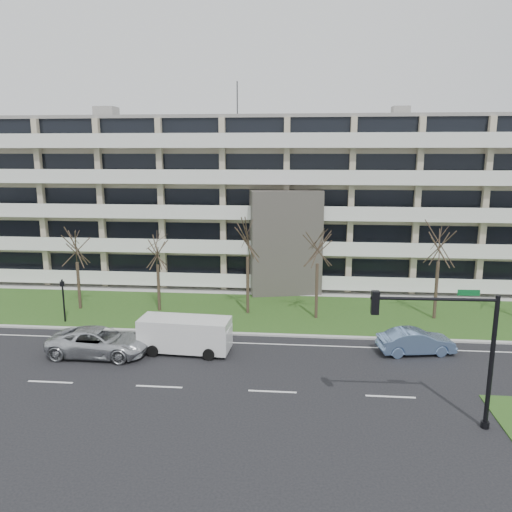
# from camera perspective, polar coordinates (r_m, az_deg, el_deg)

# --- Properties ---
(ground) EXTENTS (160.00, 160.00, 0.00)m
(ground) POSITION_cam_1_polar(r_m,az_deg,el_deg) (26.75, 1.89, -15.23)
(ground) COLOR black
(ground) RESTS_ON ground
(grass_verge) EXTENTS (90.00, 10.00, 0.06)m
(grass_verge) POSITION_cam_1_polar(r_m,az_deg,el_deg) (38.76, 3.03, -6.44)
(grass_verge) COLOR #224F1A
(grass_verge) RESTS_ON ground
(curb) EXTENTS (90.00, 0.35, 0.12)m
(curb) POSITION_cam_1_polar(r_m,az_deg,el_deg) (34.04, 2.70, -9.02)
(curb) COLOR #B2B2AD
(curb) RESTS_ON ground
(sidewalk) EXTENTS (90.00, 2.00, 0.08)m
(sidewalk) POSITION_cam_1_polar(r_m,az_deg,el_deg) (44.01, 3.32, -4.19)
(sidewalk) COLOR #B2B2AD
(sidewalk) RESTS_ON ground
(lane_edge_line) EXTENTS (90.00, 0.12, 0.01)m
(lane_edge_line) POSITION_cam_1_polar(r_m,az_deg,el_deg) (32.67, 2.57, -10.04)
(lane_edge_line) COLOR white
(lane_edge_line) RESTS_ON ground
(apartment_building) EXTENTS (60.50, 15.10, 18.75)m
(apartment_building) POSITION_cam_1_polar(r_m,az_deg,el_deg) (49.34, 3.69, 6.50)
(apartment_building) COLOR #B5A88D
(apartment_building) RESTS_ON ground
(silver_pickup) EXTENTS (6.08, 2.89, 1.68)m
(silver_pickup) POSITION_cam_1_polar(r_m,az_deg,el_deg) (32.20, -17.51, -9.35)
(silver_pickup) COLOR silver
(silver_pickup) RESTS_ON ground
(blue_sedan) EXTENTS (4.83, 2.41, 1.52)m
(blue_sedan) POSITION_cam_1_polar(r_m,az_deg,el_deg) (32.54, 17.80, -9.29)
(blue_sedan) COLOR #6E8EBF
(blue_sedan) RESTS_ON ground
(white_van) EXTENTS (5.68, 2.56, 2.15)m
(white_van) POSITION_cam_1_polar(r_m,az_deg,el_deg) (31.34, -7.99, -8.60)
(white_van) COLOR silver
(white_van) RESTS_ON ground
(traffic_signal) EXTENTS (5.54, 0.50, 6.41)m
(traffic_signal) POSITION_cam_1_polar(r_m,az_deg,el_deg) (23.58, 21.38, -8.90)
(traffic_signal) COLOR black
(traffic_signal) RESTS_ON ground
(pedestrian_signal) EXTENTS (0.37, 0.33, 3.21)m
(pedestrian_signal) POSITION_cam_1_polar(r_m,az_deg,el_deg) (38.61, -21.18, -4.19)
(pedestrian_signal) COLOR black
(pedestrian_signal) RESTS_ON ground
(tree_1) EXTENTS (3.36, 3.36, 6.73)m
(tree_1) POSITION_cam_1_polar(r_m,az_deg,el_deg) (40.77, -19.91, 1.31)
(tree_1) COLOR #382B21
(tree_1) RESTS_ON ground
(tree_2) EXTENTS (3.29, 3.29, 6.58)m
(tree_2) POSITION_cam_1_polar(r_m,az_deg,el_deg) (38.61, -11.25, 1.06)
(tree_2) COLOR #382B21
(tree_2) RESTS_ON ground
(tree_3) EXTENTS (3.96, 3.96, 7.93)m
(tree_3) POSITION_cam_1_polar(r_m,az_deg,el_deg) (37.04, -0.98, 2.50)
(tree_3) COLOR #382B21
(tree_3) RESTS_ON ground
(tree_4) EXTENTS (3.74, 3.74, 7.47)m
(tree_4) POSITION_cam_1_polar(r_m,az_deg,el_deg) (36.24, 7.08, 1.63)
(tree_4) COLOR #382B21
(tree_4) RESTS_ON ground
(tree_5) EXTENTS (3.88, 3.88, 7.77)m
(tree_5) POSITION_cam_1_polar(r_m,az_deg,el_deg) (38.19, 20.28, 1.85)
(tree_5) COLOR #382B21
(tree_5) RESTS_ON ground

